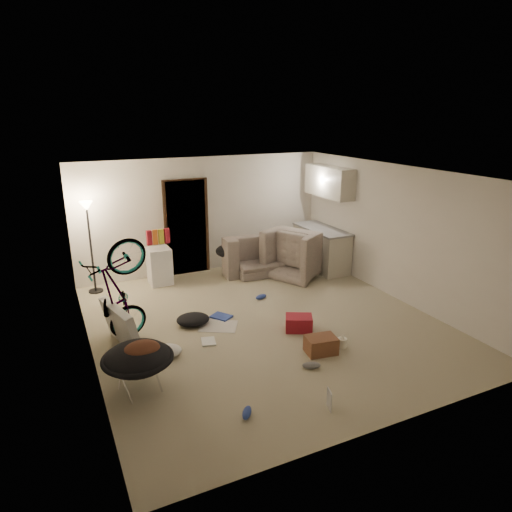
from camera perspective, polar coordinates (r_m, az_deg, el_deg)
name	(u,v)px	position (r m, az deg, el deg)	size (l,w,h in m)	color
floor	(264,323)	(7.80, 0.97, -8.34)	(5.50, 6.00, 0.02)	#B3A889
ceiling	(265,173)	(7.07, 1.08, 10.34)	(5.50, 6.00, 0.02)	white
wall_back	(203,215)	(10.04, -6.63, 5.12)	(5.50, 0.02, 2.50)	silver
wall_front	(392,329)	(5.01, 16.62, -8.71)	(5.50, 0.02, 2.50)	silver
wall_left	(83,277)	(6.66, -20.84, -2.49)	(0.02, 6.00, 2.50)	silver
wall_right	(397,233)	(8.87, 17.25, 2.76)	(0.02, 6.00, 2.50)	silver
doorway	(186,228)	(9.94, -8.70, 3.54)	(0.85, 0.10, 2.04)	black
door_trim	(187,228)	(9.91, -8.65, 3.50)	(0.97, 0.04, 2.10)	#362113
floor_lamp	(89,228)	(9.21, -20.18, 3.36)	(0.28, 0.28, 1.81)	black
kitchen_counter	(321,249)	(10.40, 8.15, 0.89)	(0.60, 1.50, 0.88)	beige
counter_top	(322,229)	(10.28, 8.26, 3.35)	(0.64, 1.54, 0.04)	gray
kitchen_uppers	(329,182)	(10.15, 9.14, 9.17)	(0.38, 1.40, 0.65)	beige
sofa	(268,255)	(10.27, 1.49, 0.15)	(2.21, 0.86, 0.64)	#384038
armchair	(300,257)	(10.01, 5.54, -0.07)	(1.15, 1.01, 0.75)	#384038
bicycle	(119,316)	(7.25, -16.72, -7.25)	(0.60, 1.71, 0.90)	black
book_asset	(331,412)	(5.77, 9.37, -18.73)	(0.18, 0.25, 0.02)	maroon
mini_fridge	(160,266)	(9.55, -11.96, -1.24)	(0.45, 0.45, 0.76)	white
snack_box_0	(149,238)	(9.34, -13.21, 2.23)	(0.10, 0.07, 0.30)	maroon
snack_box_1	(155,237)	(9.36, -12.49, 2.32)	(0.10, 0.07, 0.30)	#C95D19
snack_box_2	(161,236)	(9.39, -11.78, 2.40)	(0.10, 0.07, 0.30)	gold
snack_box_3	(167,236)	(9.41, -11.07, 2.49)	(0.10, 0.07, 0.30)	maroon
saucer_chair	(138,364)	(6.07, -14.52, -12.95)	(0.90, 0.90, 0.64)	silver
hoodie	(141,351)	(5.95, -14.12, -11.39)	(0.48, 0.40, 0.22)	#592F1E
sofa_drape	(229,251)	(9.83, -3.45, 0.65)	(0.56, 0.46, 0.28)	black
tv_box	(121,326)	(7.19, -16.49, -8.42)	(0.12, 1.02, 0.68)	silver
drink_case_a	(321,345)	(6.90, 8.12, -10.94)	(0.44, 0.32, 0.25)	brown
drink_case_b	(299,323)	(7.52, 5.38, -8.36)	(0.43, 0.31, 0.25)	maroon
juicer	(342,342)	(7.12, 10.70, -10.53)	(0.14, 0.14, 0.21)	white
newspaper	(218,326)	(7.69, -4.73, -8.72)	(0.47, 0.61, 0.01)	beige
book_blue	(221,317)	(7.98, -4.36, -7.57)	(0.25, 0.34, 0.03)	#2B419C
book_white	(208,342)	(7.20, -5.97, -10.59)	(0.21, 0.27, 0.03)	silver
shoe_0	(261,297)	(8.69, 0.64, -5.11)	(0.25, 0.10, 0.09)	#2B419C
shoe_1	(232,270)	(10.11, -3.01, -1.79)	(0.25, 0.10, 0.09)	slate
shoe_2	(247,413)	(5.64, -1.15, -18.99)	(0.25, 0.10, 0.09)	#2B419C
shoe_3	(311,365)	(6.54, 6.94, -13.41)	(0.26, 0.11, 0.10)	slate
clothes_lump_a	(193,319)	(7.76, -7.89, -7.86)	(0.55, 0.47, 0.18)	black
clothes_lump_b	(259,265)	(10.35, 0.32, -1.19)	(0.42, 0.36, 0.13)	black
clothes_lump_c	(166,351)	(6.92, -11.13, -11.57)	(0.45, 0.38, 0.14)	silver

